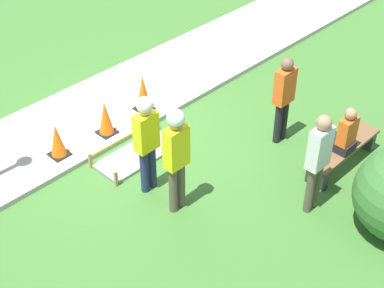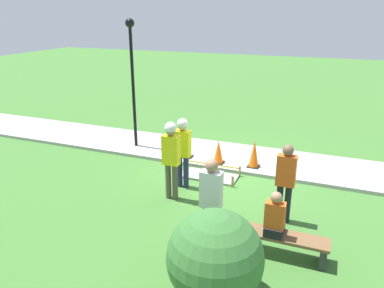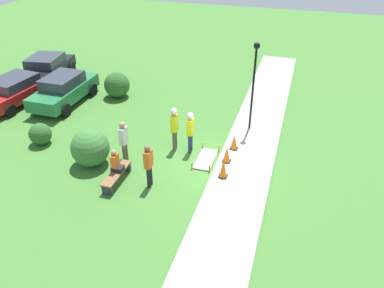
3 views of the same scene
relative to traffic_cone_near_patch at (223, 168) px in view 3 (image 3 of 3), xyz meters
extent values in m
plane|color=#3D702D|center=(0.70, 0.46, -0.49)|extent=(60.00, 60.00, 0.00)
cube|color=#9E9E99|center=(0.70, -0.66, -0.44)|extent=(28.00, 2.24, 0.10)
cube|color=gray|center=(1.04, 0.97, -0.46)|extent=(1.59, 0.72, 0.06)
cube|color=tan|center=(0.25, 0.61, -0.34)|extent=(0.05, 0.05, 0.31)
cube|color=tan|center=(1.84, 0.61, -0.34)|extent=(0.05, 0.05, 0.31)
cube|color=tan|center=(0.25, 1.33, -0.34)|extent=(0.05, 0.05, 0.31)
cube|color=tan|center=(1.84, 1.33, -0.34)|extent=(0.05, 0.05, 0.31)
cube|color=yellow|center=(1.04, 0.61, -0.26)|extent=(1.59, 0.00, 0.04)
cube|color=black|center=(0.00, 0.00, -0.38)|extent=(0.34, 0.34, 0.02)
cone|color=orange|center=(0.00, 0.00, 0.02)|extent=(0.29, 0.29, 0.77)
cube|color=black|center=(1.04, 0.10, -0.38)|extent=(0.34, 0.34, 0.02)
cone|color=orange|center=(1.04, 0.10, -0.03)|extent=(0.29, 0.29, 0.67)
cube|color=black|center=(2.09, 0.01, -0.38)|extent=(0.34, 0.34, 0.02)
cone|color=orange|center=(2.09, 0.01, -0.05)|extent=(0.29, 0.29, 0.64)
cube|color=#2D2D33|center=(-2.16, 3.80, -0.30)|extent=(0.12, 0.40, 0.39)
cube|color=#2D2D33|center=(-0.62, 3.80, -0.30)|extent=(0.12, 0.40, 0.39)
cube|color=brown|center=(-1.39, 3.80, -0.07)|extent=(1.74, 0.44, 0.06)
cube|color=black|center=(-1.25, 3.80, 0.05)|extent=(0.34, 0.44, 0.18)
cube|color=#E55B1E|center=(-1.25, 3.88, 0.39)|extent=(0.36, 0.20, 0.50)
sphere|color=#A37A5B|center=(-1.25, 3.88, 0.74)|extent=(0.21, 0.21, 0.21)
cylinder|color=navy|center=(1.38, 1.78, -0.06)|extent=(0.14, 0.14, 0.86)
cylinder|color=navy|center=(1.56, 1.78, -0.06)|extent=(0.14, 0.14, 0.86)
cube|color=yellow|center=(1.47, 1.78, 0.71)|extent=(0.40, 0.22, 0.68)
sphere|color=tan|center=(1.47, 1.78, 1.17)|extent=(0.23, 0.23, 0.23)
sphere|color=white|center=(1.47, 1.78, 1.24)|extent=(0.27, 0.27, 0.27)
cylinder|color=brown|center=(1.38, 2.47, -0.04)|extent=(0.14, 0.14, 0.91)
cylinder|color=brown|center=(1.56, 2.47, -0.04)|extent=(0.14, 0.14, 0.91)
cube|color=yellow|center=(1.47, 2.47, 0.78)|extent=(0.40, 0.22, 0.72)
sphere|color=#A37A5B|center=(1.47, 2.47, 1.26)|extent=(0.25, 0.25, 0.25)
sphere|color=white|center=(1.47, 2.47, 1.33)|extent=(0.28, 0.28, 0.28)
cylinder|color=black|center=(-1.31, 2.52, -0.06)|extent=(0.14, 0.14, 0.86)
cylinder|color=black|center=(-1.13, 2.52, -0.06)|extent=(0.14, 0.14, 0.86)
cube|color=#E55B1E|center=(-1.22, 2.52, 0.71)|extent=(0.40, 0.22, 0.68)
sphere|color=brown|center=(-1.22, 2.52, 1.17)|extent=(0.23, 0.23, 0.23)
cylinder|color=brown|center=(-0.16, 4.06, -0.04)|extent=(0.14, 0.14, 0.90)
cylinder|color=brown|center=(0.02, 4.06, -0.04)|extent=(0.14, 0.14, 0.90)
cube|color=silver|center=(-0.07, 4.06, 0.77)|extent=(0.40, 0.22, 0.72)
sphere|color=#A37A5B|center=(-0.07, 4.06, 1.25)|extent=(0.24, 0.24, 0.24)
cylinder|color=black|center=(4.08, -0.33, 1.52)|extent=(0.10, 0.10, 3.83)
sphere|color=black|center=(4.08, -0.33, 3.53)|extent=(0.28, 0.28, 0.28)
cube|color=red|center=(3.41, 12.14, 0.12)|extent=(4.67, 2.35, 0.59)
cube|color=#2D333D|center=(3.41, 12.14, 0.67)|extent=(2.41, 1.89, 0.51)
cylinder|color=black|center=(4.90, 12.94, -0.18)|extent=(0.65, 0.30, 0.62)
cylinder|color=black|center=(4.70, 11.05, -0.18)|extent=(0.65, 0.30, 0.62)
cylinder|color=black|center=(1.93, 11.34, -0.18)|extent=(0.65, 0.30, 0.62)
cube|color=black|center=(6.60, 12.44, 0.17)|extent=(4.34, 2.59, 0.61)
cube|color=#2D333D|center=(6.60, 12.44, 0.73)|extent=(2.29, 2.03, 0.52)
cylinder|color=black|center=(7.68, 13.61, -0.14)|extent=(0.74, 0.35, 0.71)
cylinder|color=black|center=(8.01, 11.69, -0.14)|extent=(0.74, 0.35, 0.71)
cylinder|color=black|center=(5.19, 13.19, -0.14)|extent=(0.74, 0.35, 0.71)
cylinder|color=black|center=(5.51, 11.27, -0.14)|extent=(0.74, 0.35, 0.71)
cube|color=#236B3D|center=(4.04, 9.55, 0.18)|extent=(4.25, 1.75, 0.67)
cube|color=#2D333D|center=(4.04, 9.55, 0.80)|extent=(2.13, 1.53, 0.57)
cylinder|color=black|center=(5.36, 10.42, -0.15)|extent=(0.68, 0.24, 0.68)
cylinder|color=black|center=(5.36, 8.68, -0.15)|extent=(0.68, 0.24, 0.68)
cylinder|color=black|center=(2.73, 10.43, -0.15)|extent=(0.68, 0.24, 0.68)
cylinder|color=black|center=(2.72, 8.69, -0.15)|extent=(0.68, 0.24, 0.68)
sphere|color=#387033|center=(-0.58, 5.32, 0.27)|extent=(1.53, 1.53, 1.53)
sphere|color=#285623|center=(0.16, 8.26, -0.01)|extent=(0.97, 0.97, 0.97)
sphere|color=#285623|center=(5.64, 7.29, 0.20)|extent=(1.39, 1.39, 1.39)
camera|label=1|loc=(6.42, 7.66, 6.33)|focal=55.00mm
camera|label=2|loc=(-2.05, 9.98, 3.89)|focal=35.00mm
camera|label=3|loc=(-11.40, -2.25, 8.28)|focal=35.00mm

